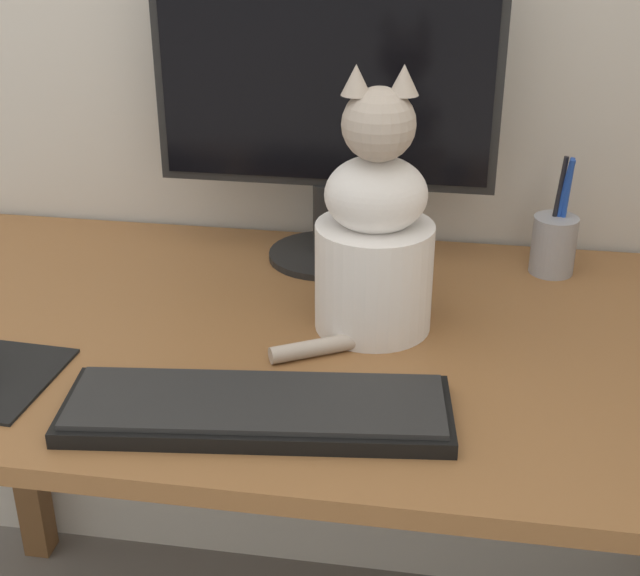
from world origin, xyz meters
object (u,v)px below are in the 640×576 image
Objects in this scene: monitor at (325,82)px; cat at (374,236)px; keyboard at (257,409)px; pen_cup at (554,242)px.

monitor reaches higher than cat.
monitor is 1.13× the size of keyboard.
cat is 0.33m from pen_cup.
keyboard is 0.27m from cat.
keyboard is at bearing -90.75° from monitor.
monitor is 0.51m from keyboard.
monitor is 0.27m from cat.
cat is (0.09, -0.21, -0.14)m from monitor.
pen_cup is at bearing 31.55° from cat.
pen_cup is at bearing 45.50° from keyboard.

